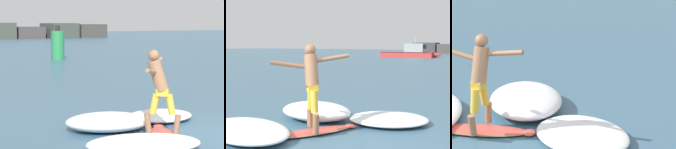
{
  "view_description": "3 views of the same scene",
  "coord_description": "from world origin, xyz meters",
  "views": [
    {
      "loc": [
        -7.92,
        -8.61,
        2.5
      ],
      "look_at": [
        -1.7,
        2.21,
        1.23
      ],
      "focal_mm": 85.0,
      "sensor_mm": 36.0,
      "label": 1
    },
    {
      "loc": [
        2.33,
        -4.66,
        1.88
      ],
      "look_at": [
        -1.73,
        2.36,
        1.09
      ],
      "focal_mm": 50.0,
      "sensor_mm": 36.0,
      "label": 2
    },
    {
      "loc": [
        7.62,
        -1.6,
        4.48
      ],
      "look_at": [
        -1.46,
        2.4,
        0.87
      ],
      "focal_mm": 85.0,
      "sensor_mm": 36.0,
      "label": 3
    }
  ],
  "objects": [
    {
      "name": "surfboard",
      "position": [
        -1.33,
        0.66,
        0.04
      ],
      "size": [
        1.38,
        1.91,
        0.22
      ],
      "color": "#D65044",
      "rests_on": "ground"
    },
    {
      "name": "surfer",
      "position": [
        -1.41,
        0.69,
        1.15
      ],
      "size": [
        1.24,
        1.28,
        1.81
      ],
      "color": "#9B6A48",
      "rests_on": "surfboard"
    },
    {
      "name": "fishing_boat_near_jetty",
      "position": [
        -11.31,
        40.04,
        0.66
      ],
      "size": [
        9.43,
        2.89,
        2.88
      ],
      "color": "red",
      "rests_on": "ground"
    },
    {
      "name": "wave_foam_at_tail",
      "position": [
        -0.28,
        2.25,
        0.11
      ],
      "size": [
        2.31,
        2.11,
        0.21
      ],
      "color": "white",
      "rests_on": "ground"
    },
    {
      "name": "wave_foam_at_nose",
      "position": [
        -2.05,
        1.79,
        0.2
      ],
      "size": [
        2.26,
        1.94,
        0.4
      ],
      "color": "white",
      "rests_on": "ground"
    },
    {
      "name": "wave_foam_beside",
      "position": [
        -2.39,
        -0.22,
        0.14
      ],
      "size": [
        2.59,
        2.05,
        0.28
      ],
      "color": "white",
      "rests_on": "ground"
    }
  ]
}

